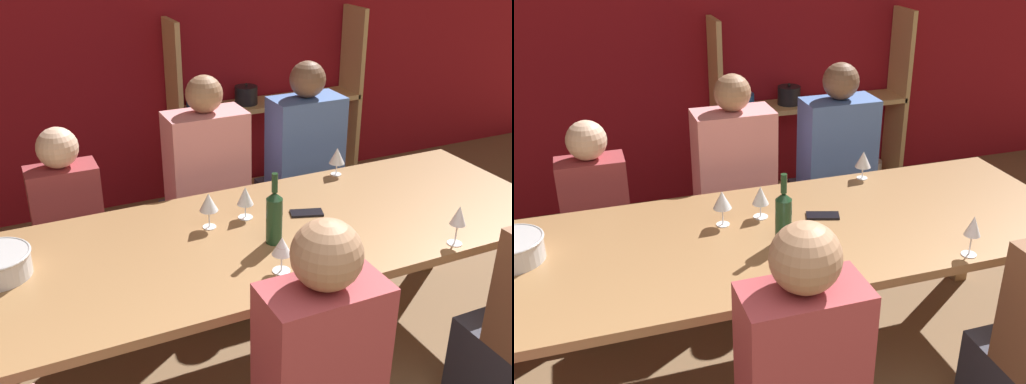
% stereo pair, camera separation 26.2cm
% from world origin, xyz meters
% --- Properties ---
extents(wall_back_red, '(8.80, 0.06, 2.70)m').
position_xyz_m(wall_back_red, '(0.00, 3.83, 1.35)').
color(wall_back_red, maroon).
rests_on(wall_back_red, ground_plane).
extents(shelf_unit, '(1.50, 0.30, 1.37)m').
position_xyz_m(shelf_unit, '(1.03, 3.63, 0.49)').
color(shelf_unit, tan).
rests_on(shelf_unit, ground_plane).
extents(dining_table, '(2.75, 0.97, 0.75)m').
position_xyz_m(dining_table, '(0.11, 1.75, 0.67)').
color(dining_table, olive).
rests_on(dining_table, ground_plane).
extents(wine_bottle_green, '(0.07, 0.07, 0.32)m').
position_xyz_m(wine_bottle_green, '(0.11, 1.65, 0.87)').
color(wine_bottle_green, '#19381E').
rests_on(wine_bottle_green, dining_table).
extents(wine_glass_white_a, '(0.07, 0.07, 0.18)m').
position_xyz_m(wine_glass_white_a, '(0.79, 1.33, 0.87)').
color(wine_glass_white_a, white).
rests_on(wine_glass_white_a, dining_table).
extents(wine_glass_red_a, '(0.08, 0.08, 0.16)m').
position_xyz_m(wine_glass_red_a, '(-0.09, 1.89, 0.86)').
color(wine_glass_red_a, white).
rests_on(wine_glass_red_a, dining_table).
extents(wine_glass_white_b, '(0.08, 0.08, 0.15)m').
position_xyz_m(wine_glass_white_b, '(0.73, 2.16, 0.85)').
color(wine_glass_white_b, white).
rests_on(wine_glass_white_b, dining_table).
extents(wine_glass_white_c, '(0.08, 0.08, 0.15)m').
position_xyz_m(wine_glass_white_c, '(0.09, 1.91, 0.85)').
color(wine_glass_white_c, white).
rests_on(wine_glass_white_c, dining_table).
extents(wine_glass_red_b, '(0.08, 0.08, 0.15)m').
position_xyz_m(wine_glass_red_b, '(0.04, 1.44, 0.85)').
color(wine_glass_red_b, white).
rests_on(wine_glass_red_b, dining_table).
extents(cell_phone, '(0.16, 0.11, 0.01)m').
position_xyz_m(cell_phone, '(0.36, 1.82, 0.75)').
color(cell_phone, black).
rests_on(cell_phone, dining_table).
extents(person_far_a, '(0.43, 0.54, 1.25)m').
position_xyz_m(person_far_a, '(0.79, 2.62, 0.45)').
color(person_far_a, '#2D2D38').
rests_on(person_far_a, ground_plane).
extents(person_far_b, '(0.35, 0.43, 1.07)m').
position_xyz_m(person_far_b, '(-0.62, 2.57, 0.40)').
color(person_far_b, '#2D2D38').
rests_on(person_far_b, ground_plane).
extents(person_far_c, '(0.43, 0.54, 1.26)m').
position_xyz_m(person_far_c, '(0.14, 2.54, 0.46)').
color(person_far_c, '#2D2D38').
rests_on(person_far_c, ground_plane).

